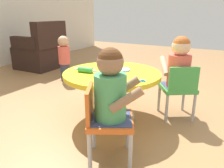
# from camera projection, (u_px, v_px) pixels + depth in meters

# --- Properties ---
(ground_plane) EXTENTS (10.00, 10.00, 0.00)m
(ground_plane) POSITION_uv_depth(u_px,v_px,m) (112.00, 118.00, 2.15)
(ground_plane) COLOR #9E7247
(craft_table) EXTENTS (0.90, 0.90, 0.47)m
(craft_table) POSITION_uv_depth(u_px,v_px,m) (112.00, 83.00, 2.04)
(craft_table) COLOR silver
(craft_table) RESTS_ON ground
(child_chair_left) EXTENTS (0.41, 0.41, 0.54)m
(child_chair_left) POSITION_uv_depth(u_px,v_px,m) (105.00, 119.00, 1.46)
(child_chair_left) COLOR #B7B7BC
(child_chair_left) RESTS_ON ground
(seated_child_left) EXTENTS (0.40, 0.43, 0.51)m
(seated_child_left) POSITION_uv_depth(u_px,v_px,m) (111.00, 88.00, 1.39)
(seated_child_left) COLOR #3F4772
(seated_child_left) RESTS_ON ground
(child_chair_right) EXTENTS (0.42, 0.42, 0.54)m
(child_chair_right) POSITION_uv_depth(u_px,v_px,m) (178.00, 88.00, 2.06)
(child_chair_right) COLOR #B7B7BC
(child_chair_right) RESTS_ON ground
(seated_child_right) EXTENTS (0.44, 0.42, 0.51)m
(seated_child_right) POSITION_uv_depth(u_px,v_px,m) (179.00, 64.00, 2.03)
(seated_child_right) COLOR #3F4772
(seated_child_right) RESTS_ON ground
(armchair_dark) EXTENTS (0.74, 0.75, 0.85)m
(armchair_dark) POSITION_uv_depth(u_px,v_px,m) (41.00, 52.00, 4.00)
(armchair_dark) COLOR black
(armchair_dark) RESTS_ON ground
(toddler_standing) EXTENTS (0.17, 0.17, 0.67)m
(toddler_standing) POSITION_uv_depth(u_px,v_px,m) (64.00, 57.00, 3.23)
(toddler_standing) COLOR #33384C
(toddler_standing) RESTS_ON ground
(rolling_pin) EXTENTS (0.07, 0.23, 0.05)m
(rolling_pin) POSITION_uv_depth(u_px,v_px,m) (85.00, 70.00, 1.98)
(rolling_pin) COLOR green
(rolling_pin) RESTS_ON craft_table
(craft_scissors) EXTENTS (0.14, 0.13, 0.01)m
(craft_scissors) POSITION_uv_depth(u_px,v_px,m) (112.00, 75.00, 1.91)
(craft_scissors) COLOR silver
(craft_scissors) RESTS_ON craft_table
(playdough_blob_0) EXTENTS (0.15, 0.15, 0.01)m
(playdough_blob_0) POSITION_uv_depth(u_px,v_px,m) (122.00, 70.00, 2.06)
(playdough_blob_0) COLOR #8CCCF2
(playdough_blob_0) RESTS_ON craft_table
(cookie_cutter_0) EXTENTS (0.07, 0.07, 0.01)m
(cookie_cutter_0) POSITION_uv_depth(u_px,v_px,m) (110.00, 70.00, 2.06)
(cookie_cutter_0) COLOR #D83FA5
(cookie_cutter_0) RESTS_ON craft_table
(cookie_cutter_1) EXTENTS (0.05, 0.05, 0.01)m
(cookie_cutter_1) POSITION_uv_depth(u_px,v_px,m) (143.00, 81.00, 1.73)
(cookie_cutter_1) COLOR #3F99D8
(cookie_cutter_1) RESTS_ON craft_table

